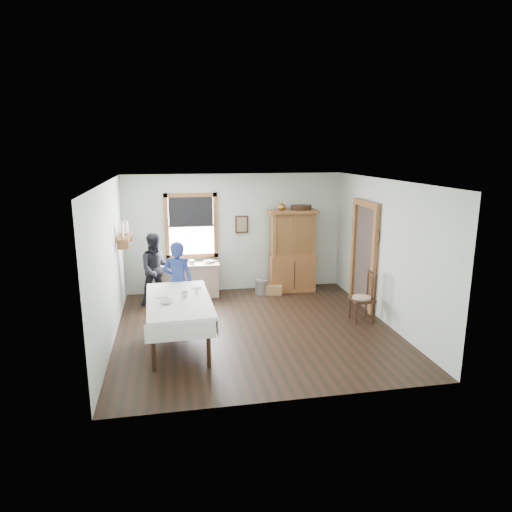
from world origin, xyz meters
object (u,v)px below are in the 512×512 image
china_hutch (292,251)px  dining_table (180,322)px  wicker_basket (274,289)px  work_counter (190,280)px  spindle_chair (362,297)px  pail (262,287)px  figure_dark (157,272)px  woman_blue (178,285)px

china_hutch → dining_table: 3.76m
wicker_basket → work_counter: bearing=173.0°
spindle_chair → pail: bearing=127.5°
china_hutch → dining_table: bearing=-133.6°
spindle_chair → china_hutch: bearing=110.4°
work_counter → spindle_chair: spindle_chair is taller
spindle_chair → figure_dark: (-3.86, 1.77, 0.22)m
china_hutch → figure_dark: size_ratio=1.33×
china_hutch → figure_dark: (-3.06, -0.41, -0.24)m
dining_table → spindle_chair: size_ratio=2.09×
work_counter → wicker_basket: size_ratio=3.57×
work_counter → spindle_chair: size_ratio=1.34×
china_hutch → dining_table: china_hutch is taller
woman_blue → figure_dark: 1.17m
dining_table → figure_dark: figure_dark is taller
spindle_chair → figure_dark: size_ratio=0.69×
pail → figure_dark: bearing=-173.5°
pail → china_hutch: bearing=11.0°
work_counter → dining_table: (-0.29, -2.64, 0.03)m
woman_blue → dining_table: bearing=104.8°
pail → figure_dark: figure_dark is taller
work_counter → woman_blue: (-0.28, -1.52, 0.35)m
china_hutch → wicker_basket: (-0.48, -0.21, -0.84)m
work_counter → wicker_basket: bearing=-4.4°
dining_table → spindle_chair: spindle_chair is taller
figure_dark → spindle_chair: bearing=-37.6°
china_hutch → wicker_basket: 0.99m
figure_dark → dining_table: bearing=-92.5°
dining_table → wicker_basket: bearing=48.0°
pail → figure_dark: size_ratio=0.23×
pail → dining_table: bearing=-127.6°
figure_dark → wicker_basket: bearing=-8.6°
wicker_basket → woman_blue: 2.59m
china_hutch → dining_table: (-2.65, -2.62, -0.54)m
work_counter → dining_table: dining_table is taller
spindle_chair → pail: 2.57m
work_counter → pail: (1.61, -0.17, -0.21)m
wicker_basket → pail: bearing=167.2°
spindle_chair → pail: size_ratio=3.01×
work_counter → woman_blue: size_ratio=0.90×
spindle_chair → woman_blue: woman_blue is taller
figure_dark → woman_blue: bearing=-81.8°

